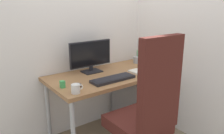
% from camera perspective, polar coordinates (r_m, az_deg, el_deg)
% --- Properties ---
extents(ground_plane, '(8.00, 8.00, 0.00)m').
position_cam_1_polar(ground_plane, '(2.88, -0.16, -16.07)').
color(ground_plane, gray).
extents(wall_back, '(2.68, 0.04, 2.80)m').
position_cam_1_polar(wall_back, '(2.76, -5.08, 13.29)').
color(wall_back, white).
rests_on(wall_back, ground_plane).
extents(wall_side_right, '(0.04, 1.99, 2.80)m').
position_cam_1_polar(wall_side_right, '(2.82, 14.56, 12.91)').
color(wall_side_right, white).
rests_on(wall_side_right, ground_plane).
extents(desk, '(1.41, 0.72, 0.75)m').
position_cam_1_polar(desk, '(2.58, -0.17, -3.02)').
color(desk, '#996B42').
rests_on(desk, ground_plane).
extents(office_chair, '(0.55, 0.57, 1.30)m').
position_cam_1_polar(office_chair, '(1.96, 8.51, -10.77)').
color(office_chair, black).
rests_on(office_chair, ground_plane).
extents(filing_cabinet, '(0.46, 0.55, 0.61)m').
position_cam_1_polar(filing_cabinet, '(3.04, 6.48, -7.90)').
color(filing_cabinet, gray).
rests_on(filing_cabinet, ground_plane).
extents(monitor, '(0.52, 0.17, 0.36)m').
position_cam_1_polar(monitor, '(2.59, -5.32, 2.91)').
color(monitor, black).
rests_on(monitor, desk).
extents(keyboard, '(0.48, 0.16, 0.03)m').
position_cam_1_polar(keyboard, '(2.34, 0.26, -2.97)').
color(keyboard, black).
rests_on(keyboard, desk).
extents(mouse, '(0.06, 0.09, 0.03)m').
position_cam_1_polar(mouse, '(2.20, -8.37, -4.39)').
color(mouse, '#333338').
rests_on(mouse, desk).
extents(pen_holder, '(0.09, 0.09, 0.17)m').
position_cam_1_polar(pen_holder, '(3.01, 6.24, 1.84)').
color(pen_holder, '#9EA0A5').
rests_on(pen_holder, desk).
extents(notebook, '(0.14, 0.20, 0.02)m').
position_cam_1_polar(notebook, '(2.60, 6.52, -1.25)').
color(notebook, silver).
rests_on(notebook, desk).
extents(coffee_mug, '(0.11, 0.08, 0.08)m').
position_cam_1_polar(coffee_mug, '(2.03, -9.02, -5.36)').
color(coffee_mug, white).
rests_on(coffee_mug, desk).
extents(desk_clamp_accessory, '(0.04, 0.04, 0.07)m').
position_cam_1_polar(desk_clamp_accessory, '(2.18, -12.26, -4.24)').
color(desk_clamp_accessory, '#3FAD59').
rests_on(desk_clamp_accessory, desk).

